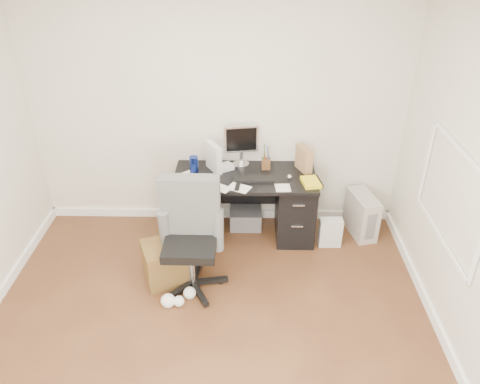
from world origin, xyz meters
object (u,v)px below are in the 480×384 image
(office_chair, at_px, (190,240))
(pc_tower, at_px, (361,214))
(keyboard, at_px, (254,179))
(lcd_monitor, at_px, (241,145))
(wicker_basket, at_px, (165,262))
(desk, at_px, (245,204))

(office_chair, height_order, pc_tower, office_chair)
(keyboard, distance_m, pc_tower, 1.32)
(office_chair, distance_m, pc_tower, 2.05)
(lcd_monitor, relative_size, office_chair, 0.42)
(pc_tower, bearing_deg, wicker_basket, -171.29)
(lcd_monitor, xyz_separation_m, office_chair, (-0.45, -1.13, -0.43))
(pc_tower, xyz_separation_m, wicker_basket, (-2.07, -0.82, -0.05))
(pc_tower, bearing_deg, keyboard, 173.70)
(keyboard, distance_m, office_chair, 1.01)
(desk, bearing_deg, lcd_monitor, 100.27)
(pc_tower, height_order, wicker_basket, pc_tower)
(lcd_monitor, xyz_separation_m, keyboard, (0.14, -0.34, -0.22))
(office_chair, bearing_deg, desk, 61.13)
(pc_tower, bearing_deg, desk, 169.28)
(desk, distance_m, lcd_monitor, 0.64)
(lcd_monitor, height_order, keyboard, lcd_monitor)
(pc_tower, bearing_deg, lcd_monitor, 158.75)
(keyboard, bearing_deg, lcd_monitor, 114.11)
(pc_tower, distance_m, wicker_basket, 2.23)
(desk, bearing_deg, wicker_basket, -135.00)
(keyboard, relative_size, pc_tower, 0.86)
(lcd_monitor, bearing_deg, desk, -89.20)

